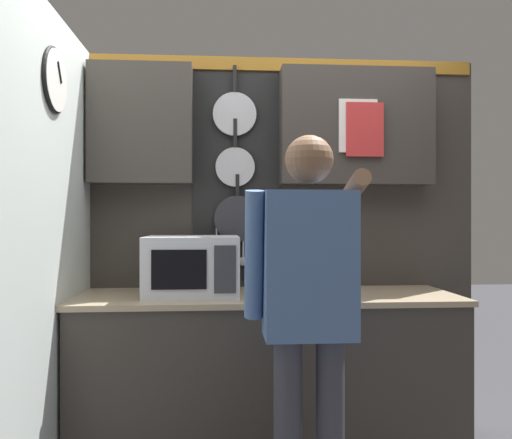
# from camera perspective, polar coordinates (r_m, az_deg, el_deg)

# --- Properties ---
(base_cabinet_counter) EXTENTS (2.07, 0.64, 0.91)m
(base_cabinet_counter) POSITION_cam_1_polar(r_m,az_deg,el_deg) (2.87, 1.31, -17.55)
(base_cabinet_counter) COLOR #38332D
(base_cabinet_counter) RESTS_ON ground_plane
(back_wall_unit) EXTENTS (2.64, 0.23, 2.30)m
(back_wall_unit) POSITION_cam_1_polar(r_m,az_deg,el_deg) (3.03, 1.19, 2.75)
(back_wall_unit) COLOR #38332D
(back_wall_unit) RESTS_ON ground_plane
(side_wall) EXTENTS (0.07, 1.60, 2.30)m
(side_wall) POSITION_cam_1_polar(r_m,az_deg,el_deg) (2.47, -22.89, -3.40)
(side_wall) COLOR silver
(side_wall) RESTS_ON ground_plane
(microwave) EXTENTS (0.50, 0.40, 0.32)m
(microwave) POSITION_cam_1_polar(r_m,az_deg,el_deg) (2.72, -7.28, -5.27)
(microwave) COLOR silver
(microwave) RESTS_ON base_cabinet_counter
(knife_block) EXTENTS (0.12, 0.16, 0.29)m
(knife_block) POSITION_cam_1_polar(r_m,az_deg,el_deg) (2.77, 7.42, -6.25)
(knife_block) COLOR brown
(knife_block) RESTS_ON base_cabinet_counter
(utensil_crock) EXTENTS (0.12, 0.12, 0.35)m
(utensil_crock) POSITION_cam_1_polar(r_m,az_deg,el_deg) (2.74, 2.27, -6.81)
(utensil_crock) COLOR white
(utensil_crock) RESTS_ON base_cabinet_counter
(person) EXTENTS (0.54, 0.64, 1.67)m
(person) POSITION_cam_1_polar(r_m,az_deg,el_deg) (2.14, 6.03, -8.62)
(person) COLOR #383842
(person) RESTS_ON ground_plane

